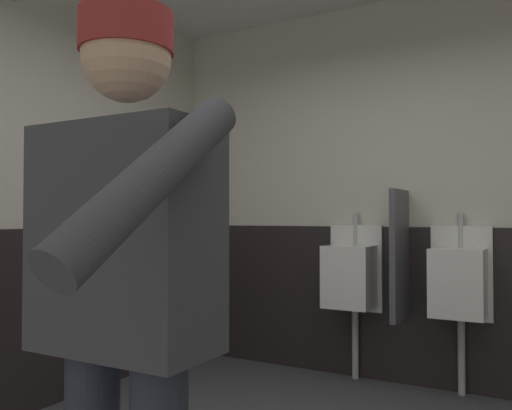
{
  "coord_description": "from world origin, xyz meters",
  "views": [
    {
      "loc": [
        0.85,
        -1.89,
        1.21
      ],
      "look_at": [
        -0.04,
        -0.3,
        1.25
      ],
      "focal_mm": 36.71,
      "sensor_mm": 36.0,
      "label": 1
    }
  ],
  "objects": [
    {
      "name": "wainscot_band_back",
      "position": [
        0.0,
        1.98,
        0.57
      ],
      "size": [
        3.96,
        0.03,
        1.14
      ],
      "primitive_type": "cube",
      "color": "black",
      "rests_on": "ground_plane"
    },
    {
      "name": "wall_back",
      "position": [
        0.0,
        2.05,
        1.42
      ],
      "size": [
        4.56,
        0.12,
        2.84
      ],
      "primitive_type": "cube",
      "color": "beige",
      "rests_on": "ground_plane"
    },
    {
      "name": "urinal_left",
      "position": [
        -0.43,
        1.83,
        0.78
      ],
      "size": [
        0.4,
        0.34,
        1.24
      ],
      "color": "white",
      "rests_on": "ground_plane"
    },
    {
      "name": "person",
      "position": [
        -0.08,
        -0.91,
        1.03
      ],
      "size": [
        0.68,
        0.6,
        1.73
      ],
      "color": "#2D3342",
      "rests_on": "ground_plane"
    },
    {
      "name": "urinal_middle",
      "position": [
        0.32,
        1.83,
        0.78
      ],
      "size": [
        0.4,
        0.34,
        1.24
      ],
      "color": "white",
      "rests_on": "ground_plane"
    },
    {
      "name": "privacy_divider_panel",
      "position": [
        -0.05,
        1.76,
        0.95
      ],
      "size": [
        0.04,
        0.4,
        0.9
      ],
      "primitive_type": "cube",
      "color": "#4C4C51"
    }
  ]
}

